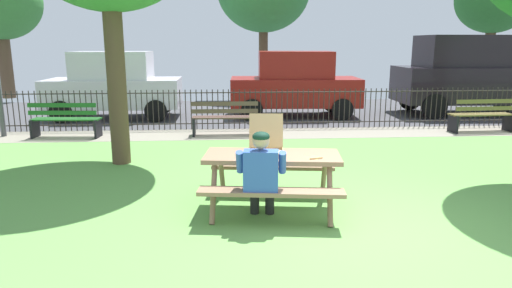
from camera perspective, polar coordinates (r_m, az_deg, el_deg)
The scene contains 15 objects.
ground at distance 6.98m, azimuth 9.43°, elevation -6.30°, with size 28.00×10.88×0.02m, color #639E4B.
cobblestone_walkway at distance 11.48m, azimuth 4.01°, elevation 1.32°, with size 28.00×1.40×0.01m, color gray.
street_asphalt at distance 15.17m, azimuth 2.04°, elevation 4.07°, with size 28.00×6.13×0.01m, color #424247.
picnic_table_foreground at distance 6.12m, azimuth 2.03°, elevation -2.86°, with size 1.97×1.69×0.79m.
pizza_box_open at distance 6.12m, azimuth 1.26°, elevation -0.27°, with size 0.51×0.58×0.51m.
pizza_slice_on_table at distance 5.97m, azimuth 7.10°, elevation -1.58°, with size 0.23×0.30×0.02m.
adult_at_table at distance 5.63m, azimuth 0.66°, elevation -3.60°, with size 0.63×0.62×1.19m.
iron_fence_streetside at distance 12.08m, azimuth 3.59°, elevation 4.46°, with size 19.90×0.03×1.05m.
park_bench_left at distance 11.79m, azimuth -22.75°, elevation 2.74°, with size 1.63×0.57×0.85m.
park_bench_center at distance 11.16m, azimuth -3.90°, elevation 3.19°, with size 1.60×0.47×0.85m.
park_bench_right at distance 12.94m, azimuth 26.47°, elevation 3.19°, with size 1.62×0.54×0.85m.
parked_car_far_left at distance 14.37m, azimuth -17.34°, elevation 7.12°, with size 3.90×1.83×1.98m.
parked_car_left at distance 14.16m, azimuth 4.89°, elevation 7.57°, with size 3.98×2.00×1.98m.
parked_car_center at distance 16.03m, azimuth 25.63°, elevation 8.03°, with size 4.76×2.19×2.46m.
far_tree_center at distance 22.79m, azimuth 27.68°, elevation 15.72°, with size 3.22×3.22×5.53m.
Camera 1 is at (-1.59, -4.98, 2.22)m, focal length 31.95 mm.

